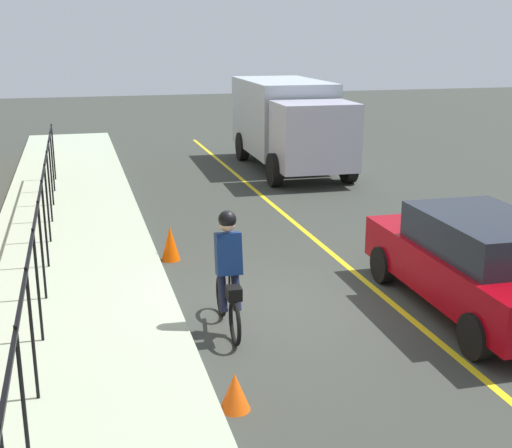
{
  "coord_description": "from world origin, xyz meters",
  "views": [
    {
      "loc": [
        -9.54,
        3.18,
        4.19
      ],
      "look_at": [
        1.43,
        0.22,
        1.0
      ],
      "focal_mm": 47.31,
      "sensor_mm": 36.0,
      "label": 1
    }
  ],
  "objects_px": {
    "box_truck_background": "(289,121)",
    "traffic_cone_far": "(170,243)",
    "patrol_sedan": "(477,261)",
    "cyclist_lead": "(228,273)",
    "traffic_cone_near": "(235,392)"
  },
  "relations": [
    {
      "from": "cyclist_lead",
      "to": "traffic_cone_far",
      "type": "relative_size",
      "value": 2.68
    },
    {
      "from": "patrol_sedan",
      "to": "traffic_cone_far",
      "type": "distance_m",
      "value": 5.67
    },
    {
      "from": "box_truck_background",
      "to": "traffic_cone_far",
      "type": "distance_m",
      "value": 9.73
    },
    {
      "from": "patrol_sedan",
      "to": "box_truck_background",
      "type": "relative_size",
      "value": 0.66
    },
    {
      "from": "box_truck_background",
      "to": "traffic_cone_near",
      "type": "height_order",
      "value": "box_truck_background"
    },
    {
      "from": "patrol_sedan",
      "to": "box_truck_background",
      "type": "height_order",
      "value": "box_truck_background"
    },
    {
      "from": "traffic_cone_near",
      "to": "traffic_cone_far",
      "type": "height_order",
      "value": "traffic_cone_far"
    },
    {
      "from": "cyclist_lead",
      "to": "traffic_cone_near",
      "type": "relative_size",
      "value": 3.99
    },
    {
      "from": "box_truck_background",
      "to": "traffic_cone_near",
      "type": "distance_m",
      "value": 14.78
    },
    {
      "from": "box_truck_background",
      "to": "cyclist_lead",
      "type": "bearing_deg",
      "value": -19.99
    },
    {
      "from": "cyclist_lead",
      "to": "traffic_cone_near",
      "type": "height_order",
      "value": "cyclist_lead"
    },
    {
      "from": "patrol_sedan",
      "to": "box_truck_background",
      "type": "distance_m",
      "value": 12.03
    },
    {
      "from": "cyclist_lead",
      "to": "traffic_cone_far",
      "type": "height_order",
      "value": "cyclist_lead"
    },
    {
      "from": "traffic_cone_near",
      "to": "cyclist_lead",
      "type": "bearing_deg",
      "value": -11.08
    },
    {
      "from": "traffic_cone_far",
      "to": "cyclist_lead",
      "type": "bearing_deg",
      "value": -174.09
    }
  ]
}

